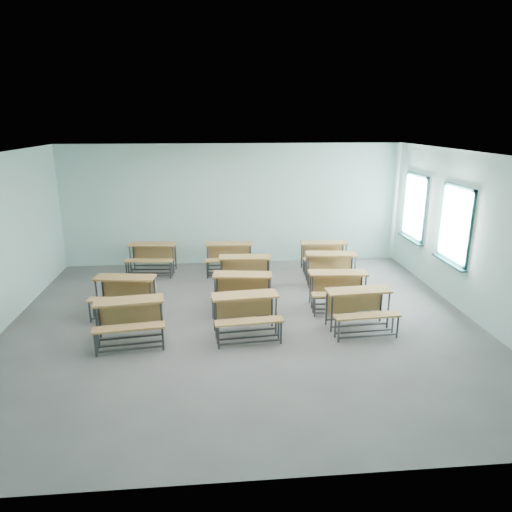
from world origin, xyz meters
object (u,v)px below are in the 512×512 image
at_px(desk_unit_r3c2, 325,252).
at_px(desk_unit_r2c1, 245,268).
at_px(desk_unit_r2c2, 331,264).
at_px(desk_unit_r3c1, 229,253).
at_px(desk_unit_r0c2, 360,304).
at_px(desk_unit_r0c0, 130,315).
at_px(desk_unit_r0c1, 246,309).
at_px(desk_unit_r1c0, 124,290).
at_px(desk_unit_r1c2, 339,285).
at_px(desk_unit_r3c0, 152,254).
at_px(desk_unit_r1c1, 242,287).

bearing_deg(desk_unit_r3c2, desk_unit_r2c1, -150.68).
xyz_separation_m(desk_unit_r2c2, desk_unit_r3c1, (-2.38, 1.13, 0.00)).
xyz_separation_m(desk_unit_r0c2, desk_unit_r2c2, (0.08, 2.43, 0.00)).
height_order(desk_unit_r0c0, desk_unit_r2c2, same).
xyz_separation_m(desk_unit_r0c1, desk_unit_r1c0, (-2.37, 1.19, 0.00)).
height_order(desk_unit_r0c2, desk_unit_r1c0, same).
bearing_deg(desk_unit_r2c1, desk_unit_r0c1, -90.69).
bearing_deg(desk_unit_r3c1, desk_unit_r2c2, -23.87).
bearing_deg(desk_unit_r2c2, desk_unit_r1c0, -159.58).
bearing_deg(desk_unit_r3c1, desk_unit_r0c2, -55.56).
relative_size(desk_unit_r1c0, desk_unit_r2c2, 1.03).
height_order(desk_unit_r1c2, desk_unit_r2c1, same).
xyz_separation_m(desk_unit_r0c1, desk_unit_r3c0, (-2.15, 3.75, 0.00)).
bearing_deg(desk_unit_r3c2, desk_unit_r0c1, -121.22).
bearing_deg(desk_unit_r2c1, desk_unit_r0c0, -128.88).
xyz_separation_m(desk_unit_r3c0, desk_unit_r3c1, (1.96, -0.14, 0.00)).
bearing_deg(desk_unit_r2c2, desk_unit_r0c1, -126.96).
bearing_deg(desk_unit_r2c1, desk_unit_r3c2, 30.24).
bearing_deg(desk_unit_r0c1, desk_unit_r3c0, 114.52).
relative_size(desk_unit_r0c1, desk_unit_r2c1, 1.03).
bearing_deg(desk_unit_r0c1, desk_unit_r0c2, -3.94).
relative_size(desk_unit_r0c0, desk_unit_r3c2, 1.05).
xyz_separation_m(desk_unit_r1c2, desk_unit_r3c2, (0.28, 2.42, 0.00)).
xyz_separation_m(desk_unit_r1c2, desk_unit_r3c0, (-4.15, 2.67, 0.00)).
height_order(desk_unit_r0c0, desk_unit_r1c1, same).
bearing_deg(desk_unit_r0c2, desk_unit_r3c1, 119.14).
bearing_deg(desk_unit_r2c1, desk_unit_r3c0, 152.00).
bearing_deg(desk_unit_r3c1, desk_unit_r3c0, 177.36).
relative_size(desk_unit_r1c0, desk_unit_r1c1, 1.00).
bearing_deg(desk_unit_r1c2, desk_unit_r1c0, -177.04).
xyz_separation_m(desk_unit_r0c2, desk_unit_r3c2, (0.15, 3.46, 0.00)).
relative_size(desk_unit_r1c2, desk_unit_r2c1, 1.02).
bearing_deg(desk_unit_r0c1, desk_unit_r0c0, 176.85).
bearing_deg(desk_unit_r0c2, desk_unit_r0c1, 177.52).
height_order(desk_unit_r0c2, desk_unit_r1c2, same).
distance_m(desk_unit_r3c1, desk_unit_r3c2, 2.46).
distance_m(desk_unit_r2c1, desk_unit_r2c2, 2.06).
height_order(desk_unit_r1c1, desk_unit_r2c2, same).
relative_size(desk_unit_r2c1, desk_unit_r2c2, 0.98).
xyz_separation_m(desk_unit_r0c0, desk_unit_r1c1, (2.05, 1.22, 0.00)).
relative_size(desk_unit_r2c2, desk_unit_r3c0, 0.99).
relative_size(desk_unit_r1c1, desk_unit_r2c1, 1.04).
relative_size(desk_unit_r0c0, desk_unit_r1c1, 1.00).
relative_size(desk_unit_r3c1, desk_unit_r3c2, 1.00).
bearing_deg(desk_unit_r2c1, desk_unit_r1c2, -32.36).
distance_m(desk_unit_r0c1, desk_unit_r2c2, 3.32).
height_order(desk_unit_r0c2, desk_unit_r3c2, same).
xyz_separation_m(desk_unit_r2c1, desk_unit_r2c2, (2.06, 0.09, 0.00)).
relative_size(desk_unit_r0c1, desk_unit_r3c1, 1.04).
xyz_separation_m(desk_unit_r0c0, desk_unit_r1c2, (4.05, 1.16, 0.00)).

